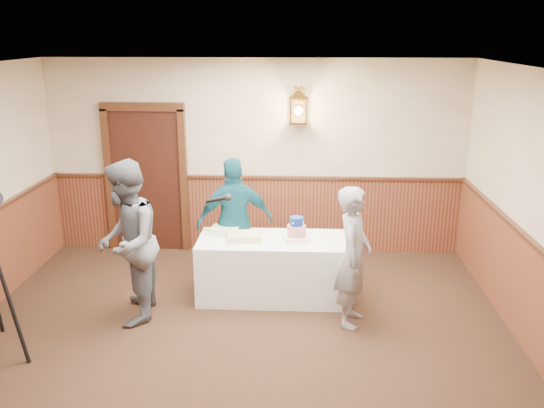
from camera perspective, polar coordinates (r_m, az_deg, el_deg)
The scene contains 9 objects.
ground at distance 5.60m, azimuth -4.31°, elevation -17.47°, with size 7.00×7.00×0.00m, color black.
room_shell at distance 5.34m, azimuth -4.65°, elevation -1.01°, with size 6.02×7.02×2.81m.
display_table at distance 7.06m, azimuth 0.08°, elevation -6.34°, with size 1.80×0.80×0.75m, color white.
tiered_cake at distance 6.86m, azimuth 2.43°, elevation -2.69°, with size 0.34×0.34×0.29m.
sheet_cake_yellow at distance 6.90m, azimuth -2.84°, elevation -3.24°, with size 0.39×0.30×0.08m, color #E1DC86.
sheet_cake_green at distance 7.12m, azimuth -4.71°, elevation -2.63°, with size 0.33×0.27×0.08m, color #B2F1AA.
interviewer at distance 6.52m, azimuth -14.18°, elevation -3.75°, with size 1.57×0.97×1.84m.
baker at distance 6.35m, azimuth 8.05°, elevation -5.20°, with size 0.58×0.38×1.58m, color gray.
assistant_p at distance 7.28m, azimuth -3.67°, elevation -1.83°, with size 0.97×0.41×1.66m, color #145061.
Camera 1 is at (0.63, -4.59, 3.15)m, focal length 38.00 mm.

